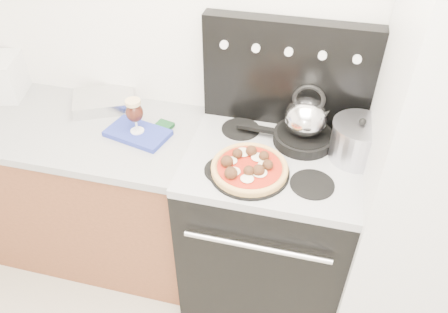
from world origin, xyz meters
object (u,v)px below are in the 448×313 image
(pizza_pan, at_px, (249,172))
(skillet, at_px, (303,138))
(stove_body, at_px, (267,228))
(fridge, at_px, (447,180))
(stock_pot, at_px, (358,142))
(oven_mitt, at_px, (138,133))
(base_cabinet, at_px, (72,189))
(tea_kettle, at_px, (307,114))
(beer_glass, at_px, (135,116))
(pizza, at_px, (250,167))

(pizza_pan, bearing_deg, skillet, 53.61)
(stove_body, relative_size, skillet, 3.27)
(stove_body, distance_m, fridge, 0.87)
(fridge, height_order, stock_pot, fridge)
(stove_body, xyz_separation_m, oven_mitt, (-0.64, 0.01, 0.47))
(pizza_pan, xyz_separation_m, skillet, (0.19, 0.26, 0.02))
(base_cabinet, height_order, pizza_pan, pizza_pan)
(pizza_pan, xyz_separation_m, tea_kettle, (0.19, 0.26, 0.15))
(base_cabinet, relative_size, tea_kettle, 7.05)
(beer_glass, xyz_separation_m, tea_kettle, (0.76, 0.11, 0.06))
(base_cabinet, xyz_separation_m, skillet, (1.22, 0.10, 0.51))
(skillet, bearing_deg, stock_pot, -13.01)
(pizza, height_order, skillet, pizza)
(base_cabinet, distance_m, pizza, 1.16)
(pizza, height_order, tea_kettle, tea_kettle)
(stove_body, relative_size, beer_glass, 5.10)
(pizza, relative_size, tea_kettle, 1.54)
(beer_glass, height_order, pizza_pan, beer_glass)
(fridge, xyz_separation_m, beer_glass, (-1.34, 0.04, 0.06))
(stove_body, relative_size, oven_mitt, 3.04)
(pizza, bearing_deg, stove_body, 59.79)
(fridge, height_order, pizza_pan, fridge)
(beer_glass, relative_size, pizza, 0.54)
(beer_glass, height_order, tea_kettle, tea_kettle)
(fridge, relative_size, pizza_pan, 5.67)
(skillet, relative_size, tea_kettle, 1.31)
(tea_kettle, height_order, stock_pot, tea_kettle)
(base_cabinet, height_order, stock_pot, stock_pot)
(fridge, bearing_deg, base_cabinet, 178.41)
(base_cabinet, height_order, stove_body, stove_body)
(pizza_pan, bearing_deg, fridge, 8.31)
(beer_glass, relative_size, pizza_pan, 0.51)
(skillet, relative_size, stock_pot, 1.19)
(stove_body, distance_m, pizza_pan, 0.51)
(pizza_pan, xyz_separation_m, stock_pot, (0.42, 0.21, 0.08))
(beer_glass, distance_m, tea_kettle, 0.77)
(pizza_pan, bearing_deg, beer_glass, 164.73)
(base_cabinet, height_order, oven_mitt, oven_mitt)
(pizza, bearing_deg, oven_mitt, 164.73)
(beer_glass, bearing_deg, tea_kettle, 8.22)
(fridge, relative_size, stock_pot, 8.43)
(pizza, distance_m, skillet, 0.33)
(base_cabinet, relative_size, stove_body, 1.65)
(fridge, height_order, skillet, fridge)
(tea_kettle, bearing_deg, skillet, 0.00)
(base_cabinet, distance_m, pizza_pan, 1.15)
(oven_mitt, relative_size, pizza_pan, 0.86)
(oven_mitt, xyz_separation_m, skillet, (0.76, 0.11, 0.03))
(oven_mitt, distance_m, pizza_pan, 0.58)
(stove_body, relative_size, stock_pot, 3.90)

